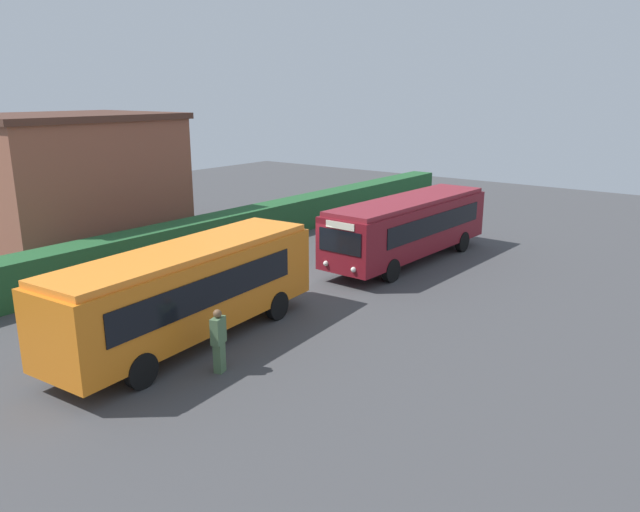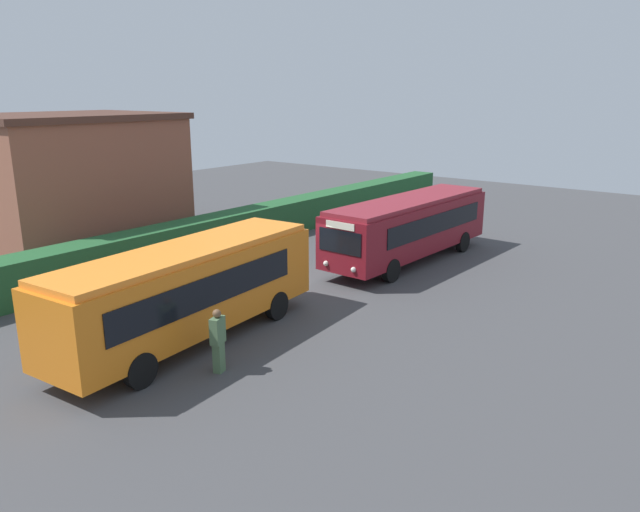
% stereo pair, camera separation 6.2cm
% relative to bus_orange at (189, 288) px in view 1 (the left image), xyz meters
% --- Properties ---
extents(ground_plane, '(64.00, 64.00, 0.00)m').
position_rel_bus_orange_xyz_m(ground_plane, '(7.46, 1.08, -1.78)').
color(ground_plane, '#424244').
extents(bus_orange, '(9.98, 3.28, 3.07)m').
position_rel_bus_orange_xyz_m(bus_orange, '(0.00, 0.00, 0.00)').
color(bus_orange, orange).
rests_on(bus_orange, ground_plane).
extents(bus_maroon, '(10.54, 2.86, 2.95)m').
position_rel_bus_orange_xyz_m(bus_maroon, '(12.41, -0.72, -0.06)').
color(bus_maroon, maroon).
rests_on(bus_maroon, ground_plane).
extents(person_left, '(0.53, 0.39, 1.87)m').
position_rel_bus_orange_xyz_m(person_left, '(-0.98, -2.34, -0.79)').
color(person_left, '#4C6B47').
rests_on(person_left, ground_plane).
extents(person_center, '(0.40, 0.47, 1.77)m').
position_rel_bus_orange_xyz_m(person_center, '(-0.50, 3.38, -0.84)').
color(person_center, silver).
rests_on(person_center, ground_plane).
extents(person_right, '(0.41, 0.54, 1.91)m').
position_rel_bus_orange_xyz_m(person_right, '(0.80, 2.07, -0.77)').
color(person_right, maroon).
rests_on(person_right, ground_plane).
extents(person_far, '(0.47, 0.50, 1.70)m').
position_rel_bus_orange_xyz_m(person_far, '(13.04, 1.50, -0.88)').
color(person_far, '#4C6B47').
rests_on(person_far, ground_plane).
extents(hedge_row, '(44.00, 1.56, 1.77)m').
position_rel_bus_orange_xyz_m(hedge_row, '(7.46, 7.74, -0.89)').
color(hedge_row, '#22562C').
rests_on(hedge_row, ground_plane).
extents(depot_building, '(9.51, 7.76, 6.63)m').
position_rel_bus_orange_xyz_m(depot_building, '(4.51, 13.98, 1.55)').
color(depot_building, brown).
rests_on(depot_building, ground_plane).
extents(traffic_cone, '(0.36, 0.36, 0.60)m').
position_rel_bus_orange_xyz_m(traffic_cone, '(18.30, 3.16, -1.48)').
color(traffic_cone, orange).
rests_on(traffic_cone, ground_plane).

